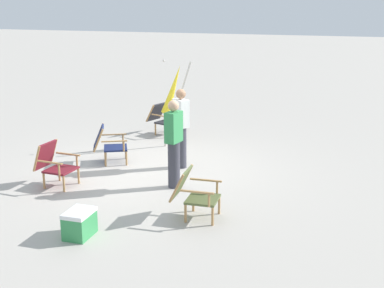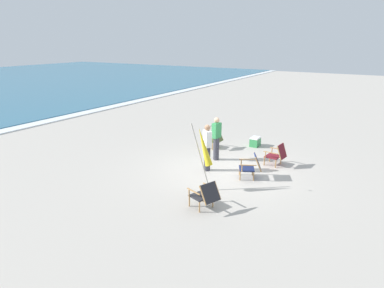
% 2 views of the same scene
% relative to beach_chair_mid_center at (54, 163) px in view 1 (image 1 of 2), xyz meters
% --- Properties ---
extents(ground_plane, '(80.00, 80.00, 0.00)m').
position_rel_beach_chair_mid_center_xyz_m(ground_plane, '(-1.30, 1.43, -0.43)').
color(ground_plane, '#B2AAA0').
extents(beach_chair_mid_center, '(0.64, 0.72, 0.82)m').
position_rel_beach_chair_mid_center_xyz_m(beach_chair_mid_center, '(0.00, 0.00, 0.00)').
color(beach_chair_mid_center, maroon).
rests_on(beach_chair_mid_center, ground).
extents(beach_chair_front_right, '(0.80, 0.91, 0.78)m').
position_rel_beach_chair_mid_center_xyz_m(beach_chair_front_right, '(-4.24, 0.58, -0.01)').
color(beach_chair_front_right, '#28282D').
rests_on(beach_chair_front_right, ground).
extents(beach_chair_back_right, '(0.61, 0.75, 0.80)m').
position_rel_beach_chair_mid_center_xyz_m(beach_chair_back_right, '(0.67, 2.90, -0.01)').
color(beach_chair_back_right, '#515B33').
rests_on(beach_chair_back_right, ground).
extents(beach_chair_front_left, '(0.82, 0.88, 0.81)m').
position_rel_beach_chair_mid_center_xyz_m(beach_chair_front_left, '(-1.56, 0.34, -0.00)').
color(beach_chair_front_left, '#19234C').
rests_on(beach_chair_front_left, ground).
extents(umbrella_furled_yellow, '(0.25, 0.73, 2.04)m').
position_rel_beach_chair_mid_center_xyz_m(umbrella_furled_yellow, '(-3.14, 1.25, 0.90)').
color(umbrella_furled_yellow, '#B7B2A8').
rests_on(umbrella_furled_yellow, ground).
extents(person_near_chairs, '(0.37, 0.26, 1.63)m').
position_rel_beach_chair_mid_center_xyz_m(person_near_chairs, '(-0.56, 2.16, 0.41)').
color(person_near_chairs, '#383842').
rests_on(person_near_chairs, ground).
extents(person_by_waterline, '(0.37, 0.39, 1.63)m').
position_rel_beach_chair_mid_center_xyz_m(person_by_waterline, '(-1.71, 1.91, 0.41)').
color(person_by_waterline, '#383842').
rests_on(person_by_waterline, ground).
extents(cooler_box, '(0.49, 0.35, 0.40)m').
position_rel_beach_chair_mid_center_xyz_m(cooler_box, '(1.83, 1.52, -0.23)').
color(cooler_box, '#338C4C').
rests_on(cooler_box, ground).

